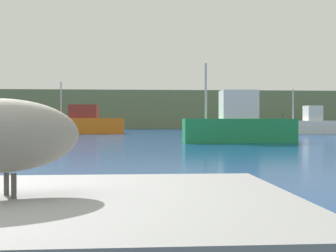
% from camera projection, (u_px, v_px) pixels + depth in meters
% --- Properties ---
extents(hillside_backdrop, '(140.00, 17.24, 5.77)m').
position_uv_depth(hillside_backdrop, '(124.00, 111.00, 76.39)').
color(hillside_backdrop, '#6B7A51').
rests_on(hillside_backdrop, ground).
extents(fishing_boat_white, '(5.53, 2.02, 4.05)m').
position_uv_depth(fishing_boat_white, '(310.00, 125.00, 41.67)').
color(fishing_boat_white, white).
rests_on(fishing_boat_white, ground).
extents(fishing_boat_green, '(6.02, 1.81, 4.29)m').
position_uv_depth(fishing_boat_green, '(239.00, 124.00, 25.03)').
color(fishing_boat_green, '#1E8C4C').
rests_on(fishing_boat_green, ground).
extents(fishing_boat_orange, '(7.34, 2.48, 4.79)m').
position_uv_depth(fishing_boat_orange, '(84.00, 123.00, 43.13)').
color(fishing_boat_orange, orange).
rests_on(fishing_boat_orange, ground).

